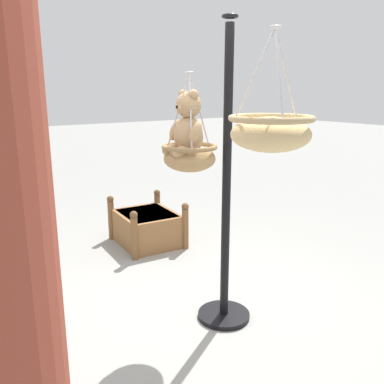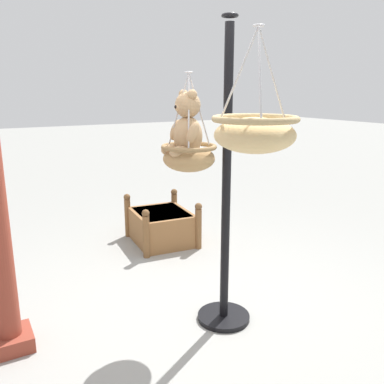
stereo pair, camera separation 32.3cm
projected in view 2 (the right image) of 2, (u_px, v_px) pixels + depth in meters
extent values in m
plane|color=gray|center=(194.00, 314.00, 3.53)|extent=(40.00, 40.00, 0.00)
cylinder|color=black|center=(226.00, 184.00, 3.17)|extent=(0.07, 0.07, 2.36)
cylinder|color=black|center=(224.00, 317.00, 3.45)|extent=(0.44, 0.44, 0.04)
torus|color=black|center=(230.00, 15.00, 2.87)|extent=(0.12, 0.12, 0.02)
ellipsoid|color=#A37F51|center=(189.00, 159.00, 3.13)|extent=(0.40, 0.40, 0.20)
torus|color=olive|center=(189.00, 147.00, 3.11)|extent=(0.43, 0.43, 0.04)
ellipsoid|color=silver|center=(189.00, 156.00, 3.12)|extent=(0.35, 0.35, 0.16)
cylinder|color=#B7B7BC|center=(179.00, 110.00, 3.09)|extent=(0.18, 0.11, 0.55)
cylinder|color=#B7B7BC|center=(189.00, 111.00, 2.95)|extent=(0.18, 0.11, 0.55)
cylinder|color=#B7B7BC|center=(200.00, 110.00, 3.08)|extent=(0.01, 0.20, 0.55)
torus|color=#B7B7BC|center=(189.00, 72.00, 2.97)|extent=(0.06, 0.06, 0.01)
ellipsoid|color=tan|center=(188.00, 136.00, 3.08)|extent=(0.25, 0.21, 0.30)
sphere|color=tan|center=(188.00, 105.00, 3.03)|extent=(0.24, 0.24, 0.19)
ellipsoid|color=tan|center=(179.00, 107.00, 3.00)|extent=(0.10, 0.09, 0.06)
sphere|color=black|center=(176.00, 107.00, 2.98)|extent=(0.03, 0.03, 0.03)
sphere|color=tan|center=(192.00, 94.00, 2.95)|extent=(0.07, 0.07, 0.07)
sphere|color=tan|center=(183.00, 94.00, 3.06)|extent=(0.07, 0.07, 0.07)
ellipsoid|color=tan|center=(193.00, 133.00, 2.95)|extent=(0.08, 0.14, 0.19)
ellipsoid|color=tan|center=(176.00, 130.00, 3.17)|extent=(0.08, 0.14, 0.19)
ellipsoid|color=tan|center=(180.00, 152.00, 3.00)|extent=(0.09, 0.17, 0.09)
ellipsoid|color=tan|center=(171.00, 150.00, 3.12)|extent=(0.09, 0.17, 0.09)
ellipsoid|color=tan|center=(255.00, 135.00, 2.20)|extent=(0.45, 0.45, 0.19)
torus|color=tan|center=(255.00, 119.00, 2.18)|extent=(0.47, 0.47, 0.04)
cylinder|color=#B7B7BC|center=(239.00, 74.00, 2.18)|extent=(0.19, 0.12, 0.47)
cylinder|color=#B7B7BC|center=(260.00, 73.00, 2.03)|extent=(0.19, 0.12, 0.47)
cylinder|color=#B7B7BC|center=(272.00, 74.00, 2.17)|extent=(0.01, 0.22, 0.47)
torus|color=#B7B7BC|center=(259.00, 26.00, 2.07)|extent=(0.06, 0.06, 0.01)
cube|color=brown|center=(11.00, 341.00, 3.05)|extent=(0.31, 0.31, 0.12)
cube|color=olive|center=(162.00, 227.00, 5.16)|extent=(0.84, 0.73, 0.40)
cube|color=#382819|center=(161.00, 214.00, 5.12)|extent=(0.74, 0.64, 0.06)
cylinder|color=brown|center=(146.00, 237.00, 4.67)|extent=(0.08, 0.08, 0.50)
cylinder|color=brown|center=(128.00, 218.00, 5.36)|extent=(0.08, 0.08, 0.50)
cylinder|color=brown|center=(198.00, 229.00, 4.94)|extent=(0.08, 0.08, 0.50)
cylinder|color=brown|center=(174.00, 212.00, 5.63)|extent=(0.08, 0.08, 0.50)
sphere|color=brown|center=(146.00, 213.00, 4.60)|extent=(0.09, 0.09, 0.09)
sphere|color=brown|center=(127.00, 197.00, 5.30)|extent=(0.09, 0.09, 0.09)
sphere|color=brown|center=(198.00, 207.00, 4.87)|extent=(0.09, 0.09, 0.09)
sphere|color=brown|center=(174.00, 192.00, 5.56)|extent=(0.09, 0.09, 0.09)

